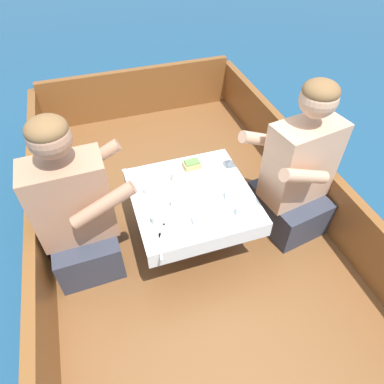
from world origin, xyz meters
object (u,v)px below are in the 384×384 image
Objects in this scene: person_port at (77,213)px; coffee_cup_port at (243,211)px; coffee_cup_center at (177,202)px; sandwich at (192,164)px; tin_can at (177,176)px; coffee_cup_starboard at (158,219)px; person_starboard at (296,176)px.

coffee_cup_port is at bearing -20.51° from person_port.
coffee_cup_port is at bearing -29.05° from coffee_cup_center.
coffee_cup_port is 0.93× the size of coffee_cup_center.
tin_can is (-0.12, -0.07, -0.00)m from sandwich.
person_port is 0.90m from coffee_cup_port.
person_port is 10.40× the size of coffee_cup_starboard.
coffee_cup_center reaches higher than coffee_cup_starboard.
coffee_cup_center is at bearing -9.50° from person_starboard.
person_starboard is 11.38× the size of coffee_cup_port.
sandwich reaches higher than coffee_cup_starboard.
sandwich is 1.13× the size of coffee_cup_starboard.
coffee_cup_starboard is 1.44× the size of tin_can.
person_starboard is at bearing 5.34° from coffee_cup_starboard.
person_starboard is at bearing 0.15° from coffee_cup_center.
person_starboard is 0.64m from sandwich.
coffee_cup_center is 1.44× the size of tin_can.
coffee_cup_starboard is (0.41, -0.19, 0.02)m from person_port.
tin_can is (0.19, 0.29, -0.00)m from coffee_cup_starboard.
tin_can is at bearing -148.60° from sandwich.
coffee_cup_port reaches higher than tin_can.
sandwich is 0.48m from coffee_cup_port.
person_port is at bearing -14.60° from person_starboard.
tin_can is (-0.69, 0.21, 0.01)m from person_starboard.
person_starboard is 15.29× the size of tin_can.
tin_can is (-0.25, 0.38, -0.01)m from coffee_cup_port.
sandwich is at bearing 11.49° from person_port.
person_starboard is 0.75m from coffee_cup_center.
coffee_cup_port is at bearing -12.00° from coffee_cup_starboard.
person_port reaches higher than sandwich.
coffee_cup_starboard is (-0.31, -0.36, -0.00)m from sandwich.
person_starboard is 0.72m from tin_can.
sandwich is at bearing -35.79° from person_starboard.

